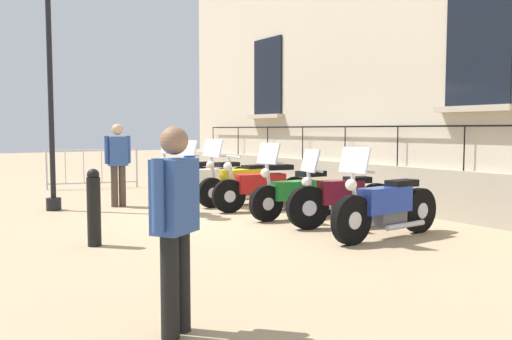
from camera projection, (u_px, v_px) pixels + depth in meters
ground_plane at (246, 213)px, 9.98m from camera, size 60.00×60.00×0.00m
building_facade at (361, 27)px, 11.28m from camera, size 0.82×13.67×7.72m
motorcycle_black at (189, 178)px, 12.70m from camera, size 1.92×0.59×1.36m
motorcycle_white at (214, 179)px, 11.88m from camera, size 2.15×0.72×1.34m
motorcycle_yellow at (241, 183)px, 11.05m from camera, size 2.16×0.74×1.37m
motorcycle_red at (263, 188)px, 10.22m from camera, size 2.01×0.83×1.07m
motorcycle_green at (296, 194)px, 9.33m from camera, size 1.90×0.70×1.34m
motorcycle_maroon at (342, 200)px, 8.51m from camera, size 1.91×0.74×1.25m
motorcycle_blue at (386, 207)px, 7.61m from camera, size 2.15×0.59×1.33m
lamppost at (48, 9)px, 10.03m from camera, size 0.37×1.07×4.92m
crowd_barrier at (93, 167)px, 14.12m from camera, size 2.27×0.61×1.05m
bollard at (94, 207)px, 7.12m from camera, size 0.18×0.18×1.04m
pedestrian_standing at (175, 219)px, 3.99m from camera, size 0.46×0.38×1.59m
pedestrian_walking at (118, 160)px, 10.74m from camera, size 0.53×0.24×1.68m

